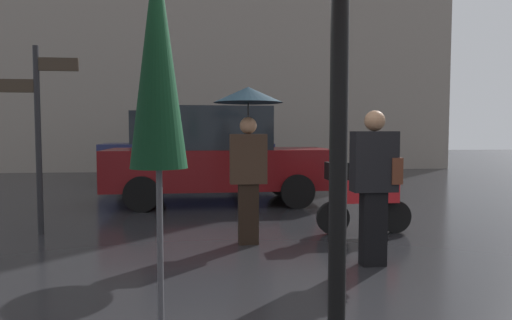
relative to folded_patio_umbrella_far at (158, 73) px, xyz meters
name	(u,v)px	position (x,y,z in m)	size (l,w,h in m)	color
folded_patio_umbrella_far	(158,73)	(0.00, 0.00, 0.00)	(0.37, 0.37, 2.51)	black
pedestrian_with_umbrella	(248,126)	(0.83, 3.10, -0.27)	(0.88, 0.88, 2.00)	black
pedestrian_with_bag	(375,178)	(2.08, 2.02, -0.83)	(0.51, 0.24, 1.66)	black
parked_scooter	(361,195)	(2.47, 3.50, -1.22)	(1.36, 0.32, 1.23)	black
parked_car_left	(186,148)	(-0.19, 10.14, -0.78)	(4.58, 1.85, 1.97)	#1E234C
parked_car_right	(215,155)	(0.52, 6.49, -0.81)	(4.37, 1.86, 1.91)	#590C0F
street_signpost	(38,120)	(-2.00, 4.01, -0.17)	(1.08, 0.08, 2.61)	black
building_block	(219,8)	(0.95, 14.86, 4.28)	(17.43, 2.01, 12.10)	gray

